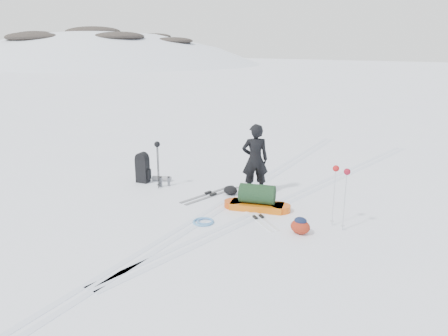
# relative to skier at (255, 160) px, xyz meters

# --- Properties ---
(ground) EXTENTS (200.00, 200.00, 0.00)m
(ground) POSITION_rel_skier_xyz_m (-0.27, -0.88, -0.99)
(ground) COLOR white
(ground) RESTS_ON ground
(ski_tracks) EXTENTS (3.38, 17.97, 0.01)m
(ski_tracks) POSITION_rel_skier_xyz_m (0.34, -0.00, -0.98)
(ski_tracks) COLOR silver
(ski_tracks) RESTS_ON ground
(skier) EXTENTS (0.86, 0.82, 1.98)m
(skier) POSITION_rel_skier_xyz_m (0.00, 0.00, 0.00)
(skier) COLOR black
(skier) RESTS_ON ground
(pulk_sled) EXTENTS (1.76, 0.99, 0.65)m
(pulk_sled) POSITION_rel_skier_xyz_m (0.62, -0.94, -0.74)
(pulk_sled) COLOR #D0600C
(pulk_sled) RESTS_ON ground
(expedition_rucksack) EXTENTS (0.88, 0.76, 0.92)m
(expedition_rucksack) POSITION_rel_skier_xyz_m (-3.28, -0.86, -0.56)
(expedition_rucksack) COLOR black
(expedition_rucksack) RESTS_ON ground
(ski_poles_black) EXTENTS (0.17, 0.19, 1.37)m
(ski_poles_black) POSITION_rel_skier_xyz_m (-2.59, -1.04, 0.14)
(ski_poles_black) COLOR black
(ski_poles_black) RESTS_ON ground
(ski_poles_silver) EXTENTS (0.44, 0.26, 1.43)m
(ski_poles_silver) POSITION_rel_skier_xyz_m (2.70, -0.93, 0.21)
(ski_poles_silver) COLOR silver
(ski_poles_silver) RESTS_ON ground
(touring_skis_grey) EXTENTS (0.66, 2.04, 0.07)m
(touring_skis_grey) POSITION_rel_skier_xyz_m (-0.97, -0.72, -0.97)
(touring_skis_grey) COLOR gray
(touring_skis_grey) RESTS_ON ground
(touring_skis_white) EXTENTS (1.54, 1.14, 0.06)m
(touring_skis_white) POSITION_rel_skier_xyz_m (0.94, -1.45, -0.97)
(touring_skis_white) COLOR white
(touring_skis_white) RESTS_ON ground
(rope_coil) EXTENTS (0.63, 0.63, 0.06)m
(rope_coil) POSITION_rel_skier_xyz_m (0.02, -2.38, -0.96)
(rope_coil) COLOR #5090C3
(rope_coil) RESTS_ON ground
(small_daypack) EXTENTS (0.45, 0.34, 0.38)m
(small_daypack) POSITION_rel_skier_xyz_m (2.13, -1.70, -0.80)
(small_daypack) COLOR maroon
(small_daypack) RESTS_ON ground
(thermos_pair) EXTENTS (0.23, 0.27, 0.31)m
(thermos_pair) POSITION_rel_skier_xyz_m (-2.53, -0.84, -0.84)
(thermos_pair) COLOR #58595F
(thermos_pair) RESTS_ON ground
(stuff_sack) EXTENTS (0.46, 0.38, 0.25)m
(stuff_sack) POSITION_rel_skier_xyz_m (-0.53, -0.40, -0.86)
(stuff_sack) COLOR black
(stuff_sack) RESTS_ON ground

